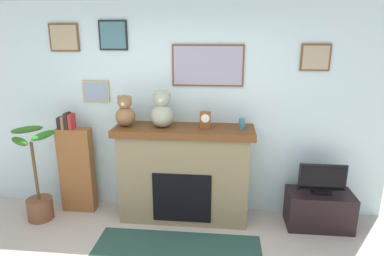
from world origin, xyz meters
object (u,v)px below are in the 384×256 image
Objects in this scene: mantel_clock at (205,120)px; tv_stand at (319,209)px; teddy_bear_brown at (125,112)px; fireplace at (184,173)px; candle_jar at (242,124)px; teddy_bear_cream at (162,111)px; potted_plant at (38,190)px; television at (322,180)px; bookshelf at (77,168)px.

tv_stand is at bearing -1.51° from mantel_clock.
teddy_bear_brown is at bearing 179.95° from mantel_clock.
candle_jar is (0.67, -0.02, 0.64)m from fireplace.
potted_plant is at bearing -172.05° from teddy_bear_cream.
fireplace is at bearing 4.16° from teddy_bear_cream.
fireplace is at bearing 178.00° from television.
teddy_bear_brown is at bearing -178.49° from fireplace.
tv_stand is at bearing 2.98° from potted_plant.
candle_jar is at bearing 0.17° from mantel_clock.
candle_jar is 0.93m from teddy_bear_cream.
teddy_bear_brown reaches higher than bookshelf.
tv_stand is at bearing 90.00° from television.
teddy_bear_cream is (-0.25, -0.02, 0.78)m from fireplace.
tv_stand is 1.40× the size of television.
candle_jar is at bearing 177.74° from tv_stand.
bookshelf is at bearing 178.07° from television.
fireplace is 1.42× the size of potted_plant.
teddy_bear_brown is 0.44m from teddy_bear_cream.
fireplace reaches higher than potted_plant.
teddy_bear_brown is at bearing -179.98° from candle_jar.
tv_stand is at bearing -1.95° from fireplace.
tv_stand is 5.82× the size of candle_jar.
teddy_bear_brown is (-0.94, 0.00, 0.07)m from mantel_clock.
candle_jar is at bearing -1.51° from fireplace.
candle_jar is (-0.94, 0.04, 1.02)m from tv_stand.
fireplace is 1.39m from bookshelf.
tv_stand is at bearing -1.12° from teddy_bear_cream.
television is 2.02m from teddy_bear_cream.
mantel_clock reaches higher than fireplace.
teddy_bear_cream is at bearing -0.01° from teddy_bear_brown.
potted_plant is 3.10× the size of teddy_bear_brown.
tv_stand is 1.39m from candle_jar.
candle_jar reaches higher than fireplace.
teddy_bear_cream reaches higher than candle_jar.
candle_jar is (-0.94, 0.04, 0.63)m from television.
teddy_bear_cream is (-1.86, 0.04, 1.15)m from tv_stand.
bookshelf is 1.03m from teddy_bear_brown.
candle_jar is (2.06, -0.06, 0.65)m from bookshelf.
teddy_bear_cream is at bearing 178.83° from television.
potted_plant reaches higher than television.
potted_plant is 9.01× the size of candle_jar.
television reaches higher than tv_stand.
television is 1.21× the size of teddy_bear_cream.
potted_plant is (-0.39, -0.28, -0.20)m from bookshelf.
teddy_bear_brown is (-2.30, 0.04, 0.74)m from television.
potted_plant is 5.97× the size of mantel_clock.
teddy_bear_cream is (-0.92, -0.00, 0.13)m from candle_jar.
teddy_bear_cream reaches higher than tv_stand.
potted_plant is 2.60m from candle_jar.
teddy_bear_cream is at bearing 7.95° from potted_plant.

